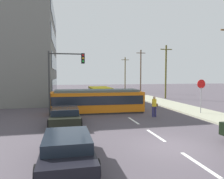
{
  "coord_description": "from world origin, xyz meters",
  "views": [
    {
      "loc": [
        -4.93,
        -9.03,
        3.36
      ],
      "look_at": [
        -0.81,
        9.76,
        2.1
      ],
      "focal_mm": 34.31,
      "sensor_mm": 36.0,
      "label": 1
    }
  ],
  "objects_px": {
    "city_bus": "(100,93)",
    "pedestrian_crossing": "(154,105)",
    "parked_sedan_near": "(67,149)",
    "parked_sedan_far": "(63,101)",
    "streetcar_tram": "(97,101)",
    "utility_pole_far": "(141,71)",
    "stop_sign": "(201,89)",
    "utility_pole_mid": "(166,71)",
    "parked_sedan_mid": "(65,116)",
    "utility_pole_distant": "(125,73)",
    "traffic_light_mast": "(63,71)"
  },
  "relations": [
    {
      "from": "parked_sedan_far",
      "to": "traffic_light_mast",
      "type": "relative_size",
      "value": 0.78
    },
    {
      "from": "parked_sedan_near",
      "to": "pedestrian_crossing",
      "type": "bearing_deg",
      "value": 49.04
    },
    {
      "from": "parked_sedan_far",
      "to": "utility_pole_far",
      "type": "distance_m",
      "value": 22.12
    },
    {
      "from": "pedestrian_crossing",
      "to": "traffic_light_mast",
      "type": "xyz_separation_m",
      "value": [
        -7.2,
        1.72,
        2.77
      ]
    },
    {
      "from": "parked_sedan_near",
      "to": "utility_pole_distant",
      "type": "xyz_separation_m",
      "value": [
        13.81,
        40.68,
        3.38
      ]
    },
    {
      "from": "parked_sedan_far",
      "to": "traffic_light_mast",
      "type": "xyz_separation_m",
      "value": [
        0.1,
        -5.24,
        3.09
      ]
    },
    {
      "from": "utility_pole_distant",
      "to": "city_bus",
      "type": "bearing_deg",
      "value": -113.8
    },
    {
      "from": "parked_sedan_mid",
      "to": "utility_pole_far",
      "type": "bearing_deg",
      "value": 59.61
    },
    {
      "from": "utility_pole_mid",
      "to": "parked_sedan_mid",
      "type": "bearing_deg",
      "value": -135.78
    },
    {
      "from": "stop_sign",
      "to": "utility_pole_mid",
      "type": "xyz_separation_m",
      "value": [
        2.97,
        12.63,
        1.86
      ]
    },
    {
      "from": "traffic_light_mast",
      "to": "utility_pole_mid",
      "type": "distance_m",
      "value": 18.23
    },
    {
      "from": "parked_sedan_mid",
      "to": "utility_pole_distant",
      "type": "relative_size",
      "value": 0.56
    },
    {
      "from": "utility_pole_mid",
      "to": "utility_pole_far",
      "type": "bearing_deg",
      "value": 90.32
    },
    {
      "from": "stop_sign",
      "to": "utility_pole_mid",
      "type": "bearing_deg",
      "value": 76.74
    },
    {
      "from": "city_bus",
      "to": "parked_sedan_far",
      "type": "xyz_separation_m",
      "value": [
        -4.63,
        -4.19,
        -0.43
      ]
    },
    {
      "from": "utility_pole_mid",
      "to": "pedestrian_crossing",
      "type": "bearing_deg",
      "value": -119.86
    },
    {
      "from": "pedestrian_crossing",
      "to": "utility_pole_distant",
      "type": "height_order",
      "value": "utility_pole_distant"
    },
    {
      "from": "streetcar_tram",
      "to": "utility_pole_far",
      "type": "height_order",
      "value": "utility_pole_far"
    },
    {
      "from": "traffic_light_mast",
      "to": "utility_pole_distant",
      "type": "bearing_deg",
      "value": 65.62
    },
    {
      "from": "parked_sedan_mid",
      "to": "city_bus",
      "type": "bearing_deg",
      "value": 70.36
    },
    {
      "from": "traffic_light_mast",
      "to": "parked_sedan_far",
      "type": "bearing_deg",
      "value": 91.06
    },
    {
      "from": "parked_sedan_mid",
      "to": "utility_pole_distant",
      "type": "height_order",
      "value": "utility_pole_distant"
    },
    {
      "from": "parked_sedan_mid",
      "to": "traffic_light_mast",
      "type": "height_order",
      "value": "traffic_light_mast"
    },
    {
      "from": "parked_sedan_mid",
      "to": "stop_sign",
      "type": "distance_m",
      "value": 11.64
    },
    {
      "from": "parked_sedan_mid",
      "to": "parked_sedan_far",
      "type": "height_order",
      "value": "same"
    },
    {
      "from": "parked_sedan_far",
      "to": "stop_sign",
      "type": "distance_m",
      "value": 13.59
    },
    {
      "from": "city_bus",
      "to": "pedestrian_crossing",
      "type": "distance_m",
      "value": 11.47
    },
    {
      "from": "streetcar_tram",
      "to": "parked_sedan_far",
      "type": "height_order",
      "value": "streetcar_tram"
    },
    {
      "from": "parked_sedan_near",
      "to": "parked_sedan_far",
      "type": "distance_m",
      "value": 15.05
    },
    {
      "from": "city_bus",
      "to": "utility_pole_mid",
      "type": "bearing_deg",
      "value": 9.06
    },
    {
      "from": "city_bus",
      "to": "parked_sedan_near",
      "type": "height_order",
      "value": "city_bus"
    },
    {
      "from": "parked_sedan_near",
      "to": "city_bus",
      "type": "bearing_deg",
      "value": 77.25
    },
    {
      "from": "parked_sedan_far",
      "to": "stop_sign",
      "type": "relative_size",
      "value": 1.43
    },
    {
      "from": "stop_sign",
      "to": "city_bus",
      "type": "bearing_deg",
      "value": 122.41
    },
    {
      "from": "traffic_light_mast",
      "to": "utility_pole_mid",
      "type": "bearing_deg",
      "value": 37.21
    },
    {
      "from": "city_bus",
      "to": "utility_pole_distant",
      "type": "bearing_deg",
      "value": 66.2
    },
    {
      "from": "stop_sign",
      "to": "utility_pole_far",
      "type": "distance_m",
      "value": 23.37
    },
    {
      "from": "streetcar_tram",
      "to": "stop_sign",
      "type": "bearing_deg",
      "value": -18.53
    },
    {
      "from": "parked_sedan_far",
      "to": "city_bus",
      "type": "bearing_deg",
      "value": 42.16
    },
    {
      "from": "traffic_light_mast",
      "to": "utility_pole_far",
      "type": "xyz_separation_m",
      "value": [
        14.46,
        21.48,
        0.61
      ]
    },
    {
      "from": "stop_sign",
      "to": "parked_sedan_far",
      "type": "bearing_deg",
      "value": 149.54
    },
    {
      "from": "parked_sedan_near",
      "to": "parked_sedan_far",
      "type": "xyz_separation_m",
      "value": [
        -0.28,
        15.05,
        -0.0
      ]
    },
    {
      "from": "streetcar_tram",
      "to": "utility_pole_mid",
      "type": "relative_size",
      "value": 1.07
    },
    {
      "from": "streetcar_tram",
      "to": "parked_sedan_near",
      "type": "distance_m",
      "value": 11.44
    },
    {
      "from": "parked_sedan_mid",
      "to": "parked_sedan_far",
      "type": "relative_size",
      "value": 1.04
    },
    {
      "from": "city_bus",
      "to": "stop_sign",
      "type": "bearing_deg",
      "value": -57.59
    },
    {
      "from": "pedestrian_crossing",
      "to": "parked_sedan_near",
      "type": "bearing_deg",
      "value": -130.96
    },
    {
      "from": "streetcar_tram",
      "to": "stop_sign",
      "type": "relative_size",
      "value": 2.87
    },
    {
      "from": "parked_sedan_near",
      "to": "utility_pole_far",
      "type": "relative_size",
      "value": 0.54
    },
    {
      "from": "streetcar_tram",
      "to": "stop_sign",
      "type": "distance_m",
      "value": 9.14
    }
  ]
}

